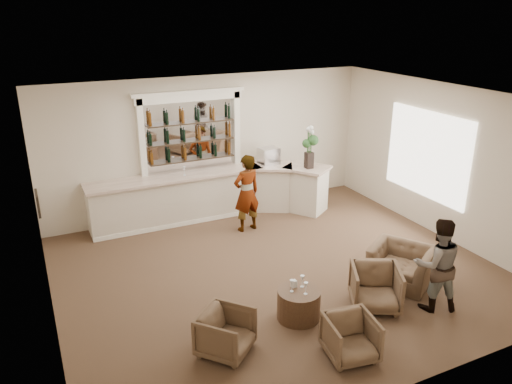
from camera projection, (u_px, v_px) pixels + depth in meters
ground at (277, 271)px, 9.58m from camera, size 8.00×8.00×0.00m
room_shell at (269, 143)px, 9.42m from camera, size 8.04×7.02×3.32m
bar_counter at (213, 195)px, 11.84m from camera, size 5.72×1.80×1.14m
back_bar_alcove at (191, 132)px, 11.54m from camera, size 2.64×0.25×3.00m
cocktail_table at (299, 304)px, 8.06m from camera, size 0.70×0.70×0.50m
sommelier at (247, 193)px, 11.05m from camera, size 0.70×0.51×1.77m
guest at (437, 265)px, 8.14m from camera, size 0.96×0.86×1.62m
armchair_left at (226, 333)px, 7.22m from camera, size 1.02×1.02×0.66m
armchair_center at (351, 338)px, 7.12m from camera, size 0.79×0.81×0.64m
armchair_right at (375, 288)px, 8.31m from camera, size 1.08×1.08×0.74m
armchair_far at (401, 265)px, 9.07m from camera, size 1.36×1.40×0.70m
espresso_machine at (269, 156)px, 12.18m from camera, size 0.49×0.42×0.40m
flower_vase at (310, 144)px, 11.72m from camera, size 0.27×0.27×1.03m
wine_glass_bar_left at (184, 171)px, 11.37m from camera, size 0.07×0.07×0.21m
wine_glass_bar_right at (247, 161)px, 12.06m from camera, size 0.07×0.07×0.21m
wine_glass_tbl_a at (292, 286)px, 7.91m from camera, size 0.07×0.07×0.21m
wine_glass_tbl_b at (302, 281)px, 8.04m from camera, size 0.07×0.07×0.21m
wine_glass_tbl_c at (306, 288)px, 7.84m from camera, size 0.07×0.07×0.21m
napkin_holder at (294, 284)px, 8.06m from camera, size 0.08×0.08×0.12m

